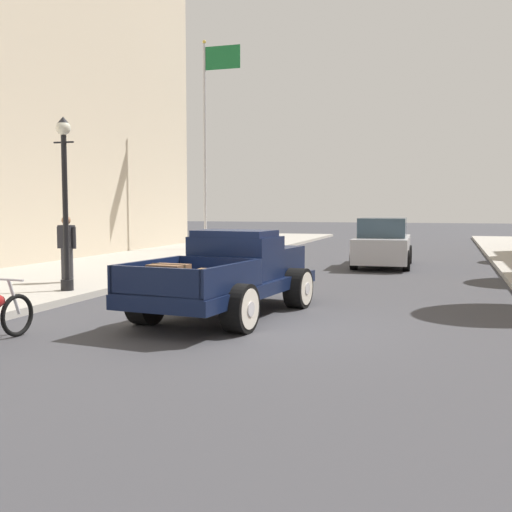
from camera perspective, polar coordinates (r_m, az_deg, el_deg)
ground_plane at (r=10.50m, az=0.58°, el=-6.52°), size 140.00×140.00×0.00m
hotrod_truck_navy at (r=11.64m, az=-2.11°, el=-1.67°), size 2.56×5.07×1.58m
car_background_silver at (r=21.20m, az=11.67°, el=1.10°), size 1.98×4.36×1.65m
pedestrian_sidewalk_left at (r=15.92m, az=-17.14°, el=1.01°), size 0.53×0.22×1.65m
street_lamp_near at (r=14.34m, az=-17.30°, el=5.83°), size 0.50×0.32×3.85m
flagpole at (r=27.83m, az=-4.33°, el=12.31°), size 1.74×0.16×9.16m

